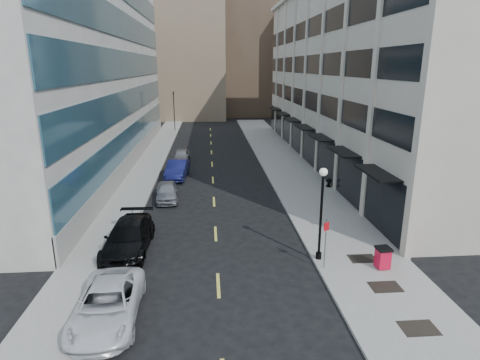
{
  "coord_description": "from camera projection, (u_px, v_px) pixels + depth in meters",
  "views": [
    {
      "loc": [
        -0.3,
        -14.65,
        9.86
      ],
      "look_at": [
        1.68,
        10.29,
        2.72
      ],
      "focal_mm": 30.0,
      "sensor_mm": 36.0,
      "label": 1
    }
  ],
  "objects": [
    {
      "name": "grate_near",
      "position": [
        419.0,
        328.0,
        15.39
      ],
      "size": [
        1.4,
        1.0,
        0.01
      ],
      "primitive_type": "cube",
      "color": "black",
      "rests_on": "sidewalk_right"
    },
    {
      "name": "road_centerline",
      "position": [
        213.0,
        190.0,
        33.07
      ],
      "size": [
        0.15,
        68.2,
        0.01
      ],
      "color": "#D8CC4C",
      "rests_on": "ground"
    },
    {
      "name": "sign_post",
      "position": [
        326.0,
        237.0,
        19.55
      ],
      "size": [
        0.29,
        0.14,
        2.6
      ],
      "rotation": [
        0.0,
        0.0,
        0.37
      ],
      "color": "slate",
      "rests_on": "sidewalk_right"
    },
    {
      "name": "sidewalk_right",
      "position": [
        295.0,
        177.0,
        36.5
      ],
      "size": [
        5.0,
        80.0,
        0.15
      ],
      "primitive_type": "cube",
      "color": "gray",
      "rests_on": "ground"
    },
    {
      "name": "skyline_brown",
      "position": [
        247.0,
        29.0,
        81.74
      ],
      "size": [
        12.0,
        16.0,
        34.0
      ],
      "primitive_type": "cube",
      "color": "brown",
      "rests_on": "ground"
    },
    {
      "name": "traffic_signal",
      "position": [
        173.0,
        94.0,
        60.8
      ],
      "size": [
        0.66,
        0.66,
        6.98
      ],
      "color": "black",
      "rests_on": "ground"
    },
    {
      "name": "trash_bin",
      "position": [
        383.0,
        257.0,
        19.83
      ],
      "size": [
        0.74,
        0.8,
        1.11
      ],
      "rotation": [
        0.0,
        0.0,
        0.09
      ],
      "color": "red",
      "rests_on": "sidewalk_right"
    },
    {
      "name": "car_blue_sedan",
      "position": [
        177.0,
        169.0,
        36.44
      ],
      "size": [
        2.09,
        4.99,
        1.6
      ],
      "primitive_type": "imported",
      "rotation": [
        0.0,
        0.0,
        -0.08
      ],
      "color": "#161952",
      "rests_on": "ground"
    },
    {
      "name": "car_black_pickup",
      "position": [
        128.0,
        237.0,
        21.94
      ],
      "size": [
        2.42,
        5.69,
        1.64
      ],
      "primitive_type": "imported",
      "rotation": [
        0.0,
        0.0,
        -0.02
      ],
      "color": "black",
      "rests_on": "ground"
    },
    {
      "name": "ground",
      "position": [
        220.0,
        310.0,
        16.78
      ],
      "size": [
        160.0,
        160.0,
        0.0
      ],
      "primitive_type": "plane",
      "color": "black",
      "rests_on": "ground"
    },
    {
      "name": "skyline_stone",
      "position": [
        300.0,
        65.0,
        78.67
      ],
      "size": [
        10.0,
        14.0,
        20.0
      ],
      "primitive_type": "cube",
      "color": "beige",
      "rests_on": "ground"
    },
    {
      "name": "skyline_tan_far",
      "position": [
        144.0,
        60.0,
        87.46
      ],
      "size": [
        12.0,
        14.0,
        22.0
      ],
      "primitive_type": "cube",
      "color": "#7C6B51",
      "rests_on": "ground"
    },
    {
      "name": "grate_far",
      "position": [
        363.0,
        259.0,
        20.95
      ],
      "size": [
        1.4,
        1.0,
        0.01
      ],
      "primitive_type": "cube",
      "color": "black",
      "rests_on": "sidewalk_right"
    },
    {
      "name": "urn_planter",
      "position": [
        329.0,
        182.0,
        33.31
      ],
      "size": [
        0.52,
        0.52,
        0.71
      ],
      "rotation": [
        0.0,
        0.0,
        -0.42
      ],
      "color": "black",
      "rests_on": "sidewalk_right"
    },
    {
      "name": "lamppost",
      "position": [
        322.0,
        205.0,
        20.17
      ],
      "size": [
        0.42,
        0.42,
        5.01
      ],
      "color": "black",
      "rests_on": "sidewalk_right"
    },
    {
      "name": "skyline_tan_near",
      "position": [
        187.0,
        44.0,
        77.82
      ],
      "size": [
        14.0,
        18.0,
        28.0
      ],
      "primitive_type": "cube",
      "color": "#7C6B51",
      "rests_on": "ground"
    },
    {
      "name": "sidewalk_left",
      "position": [
        139.0,
        181.0,
        35.43
      ],
      "size": [
        3.0,
        80.0,
        0.15
      ],
      "primitive_type": "cube",
      "color": "gray",
      "rests_on": "ground"
    },
    {
      "name": "car_grey_sedan",
      "position": [
        181.0,
        156.0,
        42.23
      ],
      "size": [
        1.75,
        4.1,
        1.38
      ],
      "primitive_type": "imported",
      "rotation": [
        0.0,
        0.0,
        -0.03
      ],
      "color": "gray",
      "rests_on": "ground"
    },
    {
      "name": "car_white_van",
      "position": [
        108.0,
        304.0,
        15.93
      ],
      "size": [
        2.58,
        5.35,
        1.47
      ],
      "primitive_type": "imported",
      "rotation": [
        0.0,
        0.0,
        0.03
      ],
      "color": "silver",
      "rests_on": "ground"
    },
    {
      "name": "building_left",
      "position": [
        45.0,
        64.0,
        38.71
      ],
      "size": [
        16.14,
        46.0,
        20.0
      ],
      "color": "silver",
      "rests_on": "ground"
    },
    {
      "name": "building_right",
      "position": [
        374.0,
        75.0,
        41.47
      ],
      "size": [
        15.3,
        46.5,
        18.25
      ],
      "color": "beige",
      "rests_on": "ground"
    },
    {
      "name": "car_silver_sedan",
      "position": [
        167.0,
        191.0,
        30.37
      ],
      "size": [
        1.96,
        4.15,
        1.37
      ],
      "primitive_type": "imported",
      "rotation": [
        0.0,
        0.0,
        0.09
      ],
      "color": "gray",
      "rests_on": "ground"
    },
    {
      "name": "grate_mid",
      "position": [
        385.0,
        287.0,
        18.27
      ],
      "size": [
        1.4,
        1.0,
        0.01
      ],
      "primitive_type": "cube",
      "color": "black",
      "rests_on": "sidewalk_right"
    }
  ]
}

